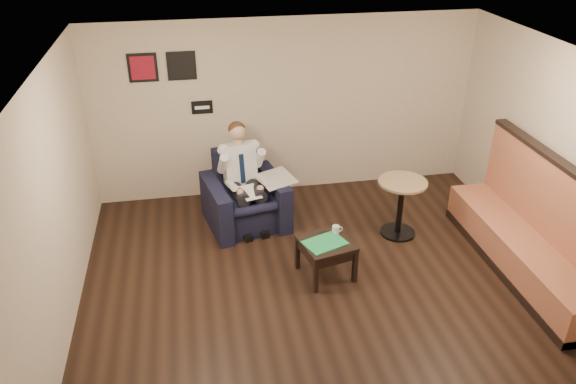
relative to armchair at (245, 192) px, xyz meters
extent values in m
plane|color=black|center=(0.80, -1.98, -0.53)|extent=(6.00, 6.00, 0.00)
cube|color=beige|center=(0.80, 1.02, 0.87)|extent=(6.00, 0.02, 2.80)
cube|color=beige|center=(-2.20, -1.98, 0.87)|extent=(0.02, 6.00, 2.80)
cube|color=white|center=(0.80, -1.98, 2.27)|extent=(6.00, 6.00, 0.02)
cube|color=black|center=(-0.50, 1.01, 0.97)|extent=(0.32, 0.02, 0.20)
cube|color=maroon|center=(-1.30, 1.01, 1.62)|extent=(0.42, 0.03, 0.42)
cube|color=black|center=(-0.75, 1.01, 1.62)|extent=(0.42, 0.03, 0.42)
cube|color=black|center=(0.00, 0.00, 0.00)|extent=(1.28, 1.28, 1.06)
cube|color=white|center=(0.05, -0.25, 0.12)|extent=(0.32, 0.40, 0.01)
cube|color=silver|center=(0.46, -0.03, 0.19)|extent=(0.59, 0.67, 0.01)
cube|color=black|center=(0.86, -1.46, -0.28)|extent=(0.74, 0.74, 0.50)
cube|color=#23B35E|center=(0.83, -1.49, -0.02)|extent=(0.60, 0.51, 0.01)
cylinder|color=white|center=(1.02, -1.28, 0.03)|extent=(0.11, 0.11, 0.11)
cube|color=black|center=(0.87, -1.27, -0.02)|extent=(0.16, 0.09, 0.01)
cube|color=#B16444|center=(3.39, -1.80, 0.22)|extent=(0.70, 2.93, 1.50)
cylinder|color=#9E7D55|center=(2.13, -0.68, -0.10)|extent=(0.83, 0.83, 0.85)
camera|label=1|loc=(-0.69, -7.18, 3.86)|focal=35.00mm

